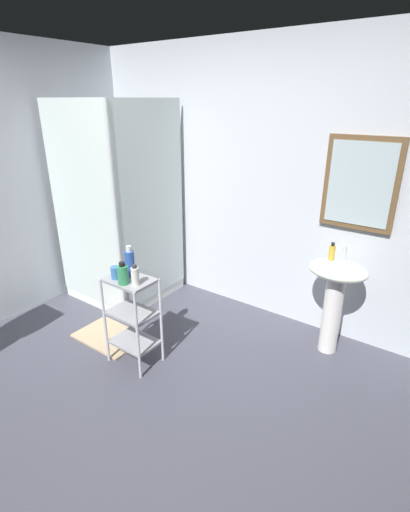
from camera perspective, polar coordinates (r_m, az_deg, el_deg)
The scene contains 12 objects.
ground_plane at distance 2.90m, azimuth -12.56°, elevation -21.81°, with size 4.20×4.20×0.02m, color #464653.
wall_back at distance 3.62m, azimuth 8.10°, elevation 10.50°, with size 4.20×0.14×2.50m.
shower_stall at distance 4.07m, azimuth -12.13°, elevation -0.10°, with size 0.92×0.92×2.00m.
pedestal_sink at distance 3.24m, azimuth 18.93°, elevation -4.69°, with size 0.46×0.37×0.81m.
sink_faucet at distance 3.23m, azimuth 20.20°, elevation 0.57°, with size 0.03×0.03×0.10m, color silver.
storage_cart at distance 3.05m, azimuth -10.81°, elevation -8.54°, with size 0.38×0.28×0.74m.
hand_soap_bottle at distance 3.16m, azimuth 18.46°, elevation 0.55°, with size 0.05×0.05×0.14m.
lotion_bottle_white at distance 2.78m, azimuth -10.43°, elevation -2.97°, with size 0.06×0.06×0.16m.
shampoo_bottle_blue at distance 2.92m, azimuth -11.20°, elevation -1.00°, with size 0.07×0.07×0.24m.
body_wash_bottle_green at distance 2.81m, azimuth -12.20°, elevation -2.72°, with size 0.08×0.08×0.17m.
rinse_cup at distance 2.92m, azimuth -13.23°, elevation -2.45°, with size 0.07×0.07×0.09m, color #3870B2.
bath_mat at distance 3.61m, azimuth -14.10°, elevation -11.60°, with size 0.60×0.40×0.02m, color tan.
Camera 1 is at (1.65, -1.30, 1.99)m, focal length 26.72 mm.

